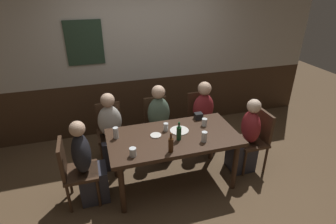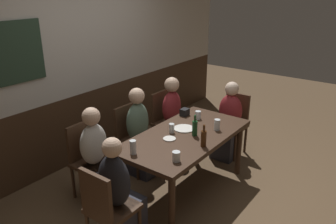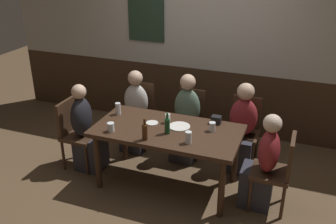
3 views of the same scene
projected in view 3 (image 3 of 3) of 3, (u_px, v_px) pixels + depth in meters
ground_plane at (167, 183)px, 4.58m from camera, size 12.00×12.00×0.00m
wall_back at (208, 45)px, 5.45m from camera, size 6.40×0.13×2.60m
dining_table at (167, 135)px, 4.30m from camera, size 1.66×0.85×0.74m
chair_head_west at (75, 130)px, 4.77m from camera, size 0.40×0.40×0.88m
chair_left_far at (140, 111)px, 5.32m from camera, size 0.40×0.40×0.88m
chair_head_east at (278, 169)px, 3.97m from camera, size 0.40×0.40×0.88m
chair_right_far at (244, 127)px, 4.85m from camera, size 0.40×0.40×0.88m
chair_mid_far at (190, 118)px, 5.09m from camera, size 0.40×0.40×0.88m
person_head_west at (86, 134)px, 4.73m from camera, size 0.37×0.34×1.12m
person_left_far at (135, 117)px, 5.19m from camera, size 0.34×0.37×1.12m
person_head_east at (262, 168)px, 4.04m from camera, size 0.37×0.34×1.10m
person_right_far at (241, 134)px, 4.72m from camera, size 0.34×0.37×1.13m
person_mid_far at (186, 124)px, 4.95m from camera, size 0.34×0.37×1.15m
beer_glass_half at (118, 109)px, 4.60m from camera, size 0.07×0.07×0.15m
pint_glass_stout at (111, 128)px, 4.20m from camera, size 0.08×0.08×0.10m
beer_glass_tall at (212, 127)px, 4.21m from camera, size 0.07×0.07×0.10m
highball_clear at (168, 119)px, 4.40m from camera, size 0.06×0.06×0.11m
tumbler_water at (188, 138)px, 3.95m from camera, size 0.07×0.07×0.13m
beer_bottle_green at (167, 126)px, 4.13m from camera, size 0.06×0.06×0.24m
beer_bottle_brown at (145, 132)px, 4.00m from camera, size 0.06×0.06×0.24m
plate_white_large at (179, 126)px, 4.31m from camera, size 0.25×0.25×0.01m
plate_white_small at (152, 123)px, 4.39m from camera, size 0.14×0.14×0.01m
condiment_caddy at (216, 120)px, 4.38m from camera, size 0.11×0.09×0.09m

